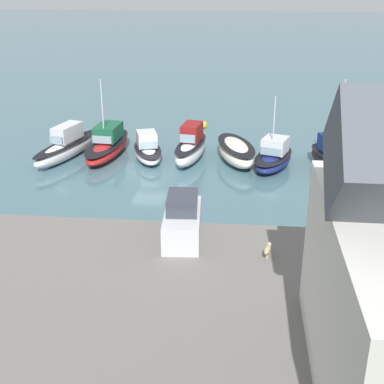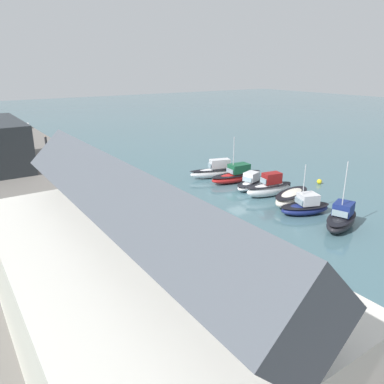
% 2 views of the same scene
% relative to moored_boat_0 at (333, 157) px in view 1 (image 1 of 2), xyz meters
% --- Properties ---
extents(ground_plane, '(320.00, 320.00, 0.00)m').
position_rel_moored_boat_0_xyz_m(ground_plane, '(14.21, 1.29, -0.98)').
color(ground_plane, '#476B75').
extents(quay_promenade, '(129.11, 22.37, 1.73)m').
position_rel_moored_boat_0_xyz_m(quay_promenade, '(14.21, 24.98, -0.12)').
color(quay_promenade, slate).
rests_on(quay_promenade, ground_plane).
extents(moored_boat_0, '(4.25, 6.48, 7.06)m').
position_rel_moored_boat_0_xyz_m(moored_boat_0, '(0.00, 0.00, 0.00)').
color(moored_boat_0, black).
rests_on(moored_boat_0, ground_plane).
extents(moored_boat_1, '(4.20, 6.24, 5.70)m').
position_rel_moored_boat_0_xyz_m(moored_boat_1, '(4.56, 0.01, -0.13)').
color(moored_boat_1, navy).
rests_on(moored_boat_1, ground_plane).
extents(moored_boat_2, '(4.27, 7.11, 1.68)m').
position_rel_moored_boat_0_xyz_m(moored_boat_2, '(7.51, -1.01, -0.10)').
color(moored_boat_2, white).
rests_on(moored_boat_2, ground_plane).
extents(moored_boat_3, '(2.93, 6.79, 3.00)m').
position_rel_moored_boat_0_xyz_m(moored_boat_3, '(11.11, -0.97, 0.14)').
color(moored_boat_3, white).
rests_on(moored_boat_3, ground_plane).
extents(moored_boat_4, '(3.65, 5.90, 2.23)m').
position_rel_moored_boat_0_xyz_m(moored_boat_4, '(14.67, -1.01, -0.19)').
color(moored_boat_4, silver).
rests_on(moored_boat_4, ground_plane).
extents(moored_boat_5, '(3.16, 8.42, 6.46)m').
position_rel_moored_boat_0_xyz_m(moored_boat_5, '(18.10, -1.57, -0.05)').
color(moored_boat_5, red).
rests_on(moored_boat_5, ground_plane).
extents(moored_boat_6, '(3.98, 8.53, 2.73)m').
position_rel_moored_boat_0_xyz_m(moored_boat_6, '(21.28, -0.57, 0.02)').
color(moored_boat_6, white).
rests_on(moored_boat_6, ground_plane).
extents(parked_car_2, '(2.03, 4.29, 2.16)m').
position_rel_moored_boat_0_xyz_m(parked_car_2, '(9.94, 15.45, 1.66)').
color(parked_car_2, silver).
rests_on(parked_car_2, quay_promenade).
extents(dog_on_quay, '(0.49, 0.88, 0.68)m').
position_rel_moored_boat_0_xyz_m(dog_on_quay, '(5.68, 17.28, 1.20)').
color(dog_on_quay, tan).
rests_on(dog_on_quay, quay_promenade).
extents(mooring_buoy_0, '(0.69, 0.69, 0.69)m').
position_rel_moored_boat_0_xyz_m(mooring_buoy_0, '(10.83, -10.44, -0.64)').
color(mooring_buoy_0, yellow).
rests_on(mooring_buoy_0, ground_plane).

